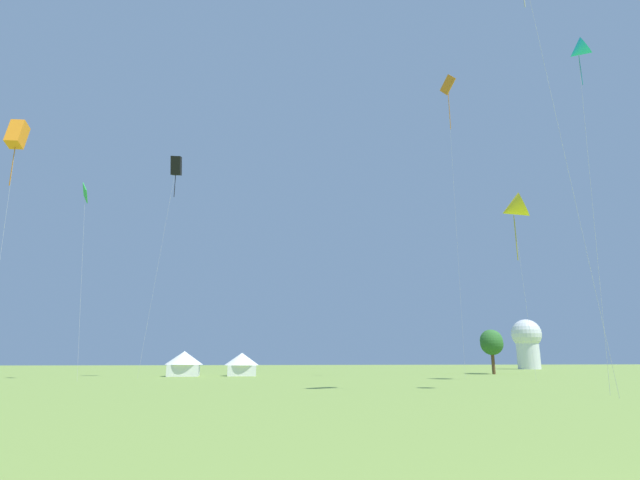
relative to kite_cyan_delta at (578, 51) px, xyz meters
name	(u,v)px	position (x,y,z in m)	size (l,w,h in m)	color
kite_cyan_delta	(578,51)	(0.00, 0.00, 0.00)	(2.72, 2.13, 23.93)	#1EB7CC
kite_black_box	(176,166)	(-30.72, 33.91, 2.69)	(3.10, 1.90, 27.05)	black
kite_green_diamond	(85,195)	(-39.68, 29.27, -3.21)	(2.43, 3.60, 21.23)	green
kite_orange_diamond	(448,89)	(2.89, 26.30, 12.53)	(1.02, 3.10, 37.77)	orange
kite_yellow_delta	(513,209)	(5.85, 19.05, -5.45)	(4.11, 4.03, 19.26)	yellow
kite_orange_box	(17,135)	(-43.44, 19.84, -0.69)	(1.96, 3.21, 23.77)	orange
festival_tent_center	(184,362)	(-28.72, 39.33, -21.33)	(4.71, 4.71, 3.06)	white
festival_tent_left	(242,363)	(-21.55, 39.33, -21.44)	(4.42, 4.42, 2.87)	white
observatory_dome	(527,341)	(41.72, 75.51, -17.02)	(6.40, 6.40, 10.80)	white
tree_distant_left	(491,341)	(15.78, 43.87, -18.28)	(3.34, 3.34, 6.48)	brown
tree_distant_right	(492,344)	(13.99, 40.53, -18.82)	(3.21, 3.21, 5.87)	brown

